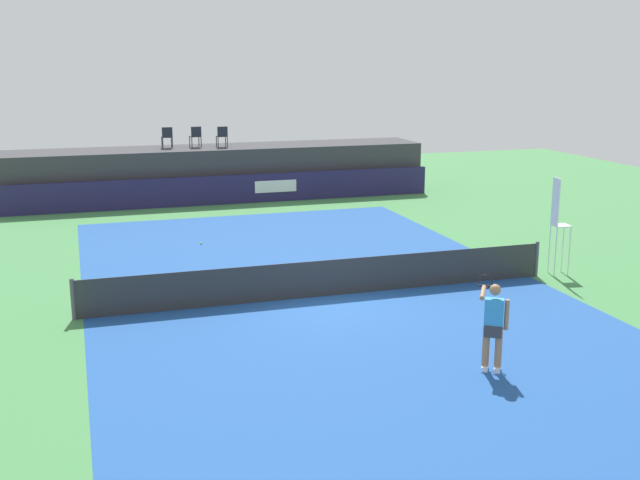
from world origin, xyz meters
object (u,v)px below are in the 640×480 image
net_post_far (537,259)px  tennis_player (493,324)px  spectator_chair_center (222,136)px  spectator_chair_far_left (167,136)px  umpire_chair (558,219)px  spectator_chair_left (196,136)px  net_post_near (73,299)px  tennis_ball (201,243)px

net_post_far → tennis_player: (-4.60, -5.63, 0.46)m
spectator_chair_center → spectator_chair_far_left: bearing=171.0°
spectator_chair_center → net_post_far: size_ratio=0.89×
spectator_chair_center → umpire_chair: bearing=-66.3°
spectator_chair_far_left → spectator_chair_left: same height
net_post_near → net_post_far: same height
tennis_player → spectator_chair_left: bearing=96.8°
spectator_chair_left → net_post_near: 16.43m
spectator_chair_center → tennis_player: (1.42, -20.75, -1.73)m
spectator_chair_far_left → tennis_player: (3.71, -21.12, -1.73)m
umpire_chair → tennis_player: size_ratio=1.56×
net_post_near → tennis_player: (7.80, -5.63, 0.46)m
spectator_chair_left → spectator_chair_center: bearing=-14.5°
net_post_near → spectator_chair_left: bearing=71.0°
spectator_chair_center → tennis_ball: 9.19m
umpire_chair → tennis_ball: size_ratio=40.59×
spectator_chair_left → net_post_far: 17.10m
spectator_chair_left → net_post_near: spectator_chair_left is taller
net_post_far → spectator_chair_far_left: bearing=118.2°
spectator_chair_far_left → umpire_chair: size_ratio=0.32×
spectator_chair_far_left → spectator_chair_center: same height
spectator_chair_far_left → tennis_player: spectator_chair_far_left is taller
spectator_chair_left → spectator_chair_center: size_ratio=1.00×
spectator_chair_center → net_post_near: 16.56m
spectator_chair_left → tennis_ball: size_ratio=13.06×
spectator_chair_left → umpire_chair: size_ratio=0.32×
spectator_chair_left → umpire_chair: (7.71, -15.39, -1.11)m
tennis_player → tennis_ball: (-3.76, 12.28, -0.92)m
spectator_chair_far_left → tennis_ball: bearing=-90.3°
spectator_chair_left → spectator_chair_far_left: bearing=176.1°
spectator_chair_center → tennis_player: spectator_chair_center is taller
umpire_chair → tennis_player: 7.70m
umpire_chair → net_post_near: 13.05m
spectator_chair_left → net_post_far: bearing=-65.2°
umpire_chair → net_post_far: (-0.61, -0.02, -1.09)m
umpire_chair → net_post_far: umpire_chair is taller
net_post_far → tennis_player: tennis_player is taller
spectator_chair_far_left → net_post_near: (-4.09, -15.49, -2.19)m
spectator_chair_center → net_post_far: spectator_chair_center is taller
spectator_chair_center → net_post_near: size_ratio=0.89×
umpire_chair → net_post_far: size_ratio=2.76×
spectator_chair_far_left → tennis_player: bearing=-80.0°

